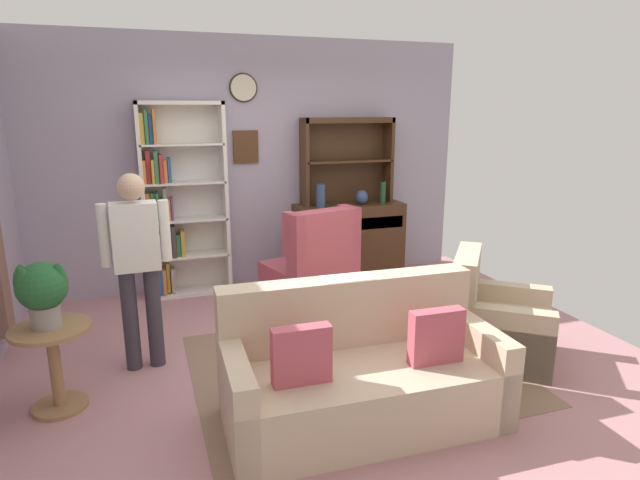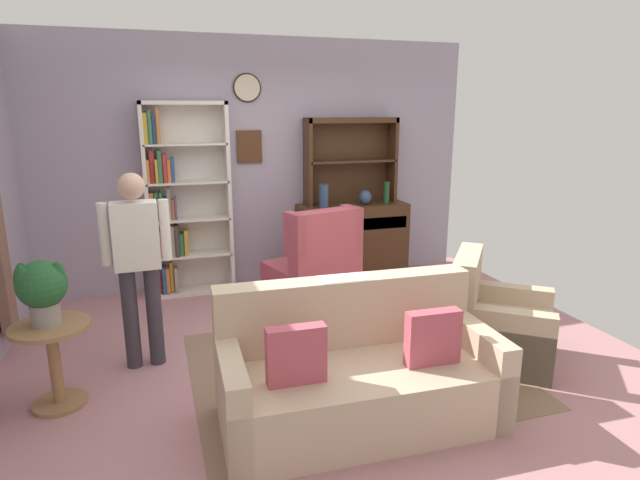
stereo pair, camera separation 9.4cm
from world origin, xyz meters
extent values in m
cube|color=#B27A7F|center=(0.00, 0.00, -0.01)|extent=(5.40, 4.60, 0.02)
cube|color=#A399AD|center=(0.00, 2.13, 1.40)|extent=(5.00, 0.06, 2.80)
cylinder|color=beige|center=(-0.14, 2.08, 2.24)|extent=(0.28, 0.03, 0.28)
torus|color=#382314|center=(-0.14, 2.08, 2.24)|extent=(0.31, 0.02, 0.31)
cube|color=#4C2D19|center=(-0.14, 2.08, 1.60)|extent=(0.28, 0.03, 0.36)
cube|color=#846651|center=(0.20, -0.30, 0.00)|extent=(2.48, 2.06, 0.01)
cube|color=silver|center=(-1.28, 1.93, 1.05)|extent=(0.04, 0.30, 2.10)
cube|color=silver|center=(-0.42, 1.93, 1.05)|extent=(0.04, 0.30, 2.10)
cube|color=silver|center=(-0.85, 1.93, 2.08)|extent=(0.90, 0.30, 0.04)
cube|color=silver|center=(-0.85, 1.93, 0.02)|extent=(0.90, 0.30, 0.04)
cube|color=silver|center=(-0.85, 2.07, 1.05)|extent=(0.90, 0.01, 2.10)
cube|color=silver|center=(-0.85, 1.93, 0.44)|extent=(0.86, 0.30, 0.02)
cube|color=gray|center=(-1.24, 1.91, 0.17)|extent=(0.03, 0.14, 0.23)
cube|color=#B22D33|center=(-1.21, 1.91, 0.18)|extent=(0.03, 0.12, 0.25)
cube|color=#284C8C|center=(-1.16, 1.91, 0.19)|extent=(0.04, 0.20, 0.29)
cube|color=#CC7233|center=(-1.12, 1.91, 0.19)|extent=(0.04, 0.20, 0.27)
cube|color=gold|center=(-1.08, 1.91, 0.22)|extent=(0.03, 0.11, 0.34)
cube|color=gray|center=(-1.03, 1.91, 0.18)|extent=(0.04, 0.18, 0.27)
cube|color=silver|center=(-0.85, 1.93, 0.85)|extent=(0.86, 0.30, 0.02)
cube|color=#3F3833|center=(-1.24, 1.91, 0.62)|extent=(0.03, 0.17, 0.32)
cube|color=#3F3833|center=(-1.20, 1.91, 0.61)|extent=(0.04, 0.17, 0.31)
cube|color=#B22D33|center=(-1.17, 1.91, 0.60)|extent=(0.03, 0.19, 0.30)
cube|color=#723F7F|center=(-1.13, 1.91, 0.59)|extent=(0.03, 0.19, 0.27)
cube|color=#B22D33|center=(-1.09, 1.91, 0.61)|extent=(0.04, 0.18, 0.31)
cube|color=gray|center=(-1.05, 1.91, 0.62)|extent=(0.04, 0.20, 0.34)
cube|color=#3F3833|center=(-1.00, 1.91, 0.63)|extent=(0.04, 0.23, 0.34)
cube|color=#337247|center=(-0.95, 1.91, 0.58)|extent=(0.04, 0.14, 0.24)
cube|color=gold|center=(-0.90, 1.91, 0.59)|extent=(0.04, 0.17, 0.28)
cube|color=silver|center=(-0.85, 1.93, 1.25)|extent=(0.86, 0.30, 0.02)
cube|color=#CC7233|center=(-1.23, 1.91, 1.01)|extent=(0.04, 0.12, 0.30)
cube|color=#337247|center=(-1.18, 1.91, 1.01)|extent=(0.04, 0.14, 0.30)
cube|color=#337247|center=(-1.14, 1.91, 1.01)|extent=(0.03, 0.22, 0.31)
cube|color=#337247|center=(-1.10, 1.91, 0.98)|extent=(0.04, 0.15, 0.25)
cube|color=gray|center=(-1.06, 1.91, 1.03)|extent=(0.04, 0.10, 0.35)
cube|color=#CC7233|center=(-1.02, 1.91, 0.97)|extent=(0.02, 0.10, 0.22)
cube|color=#723F7F|center=(-0.99, 1.91, 0.98)|extent=(0.02, 0.13, 0.25)
cube|color=silver|center=(-0.85, 1.93, 1.66)|extent=(0.86, 0.30, 0.02)
cube|color=#CC7233|center=(-1.24, 1.91, 1.38)|extent=(0.03, 0.18, 0.24)
cube|color=#B22D33|center=(-1.20, 1.91, 1.43)|extent=(0.04, 0.11, 0.34)
cube|color=gold|center=(-1.16, 1.91, 1.39)|extent=(0.03, 0.22, 0.25)
cube|color=#337247|center=(-1.12, 1.91, 1.43)|extent=(0.04, 0.18, 0.34)
cube|color=#B22D33|center=(-1.07, 1.91, 1.41)|extent=(0.04, 0.19, 0.30)
cube|color=#CC7233|center=(-1.03, 1.91, 1.38)|extent=(0.03, 0.13, 0.24)
cube|color=#284C8C|center=(-0.99, 1.91, 1.39)|extent=(0.03, 0.11, 0.26)
cube|color=gold|center=(-1.23, 1.91, 1.82)|extent=(0.04, 0.20, 0.31)
cube|color=#337247|center=(-1.19, 1.91, 1.84)|extent=(0.03, 0.23, 0.34)
cube|color=#284C8C|center=(-1.15, 1.91, 1.81)|extent=(0.03, 0.13, 0.30)
cube|color=#CC7233|center=(-1.11, 1.91, 1.84)|extent=(0.03, 0.19, 0.35)
cube|color=#422816|center=(1.04, 1.86, 0.51)|extent=(1.30, 0.45, 0.82)
cube|color=#422816|center=(0.44, 1.69, 0.05)|extent=(0.06, 0.06, 0.10)
cube|color=#422816|center=(1.64, 1.69, 0.05)|extent=(0.06, 0.06, 0.10)
cube|color=#422816|center=(0.44, 2.04, 0.05)|extent=(0.06, 0.06, 0.10)
cube|color=#422816|center=(1.64, 2.04, 0.05)|extent=(0.06, 0.06, 0.10)
cube|color=#352012|center=(1.04, 1.64, 0.71)|extent=(1.20, 0.01, 0.14)
cube|color=#422816|center=(0.51, 1.94, 1.42)|extent=(0.04, 0.26, 1.00)
cube|color=#422816|center=(1.57, 1.94, 1.42)|extent=(0.04, 0.26, 1.00)
cube|color=#422816|center=(1.04, 1.94, 1.89)|extent=(1.10, 0.26, 0.06)
cube|color=#422816|center=(1.04, 1.94, 1.42)|extent=(1.06, 0.26, 0.02)
cube|color=#422816|center=(1.04, 2.06, 1.42)|extent=(1.10, 0.01, 1.00)
cylinder|color=#33476B|center=(0.65, 1.78, 1.05)|extent=(0.11, 0.11, 0.26)
ellipsoid|color=#33476B|center=(1.17, 1.79, 1.01)|extent=(0.15, 0.15, 0.17)
cylinder|color=#194223|center=(1.43, 1.77, 1.05)|extent=(0.07, 0.07, 0.26)
cube|color=#C6AD8E|center=(-0.01, -1.00, 0.21)|extent=(1.83, 0.91, 0.42)
cube|color=#C6AD8E|center=(0.00, -0.68, 0.66)|extent=(1.81, 0.26, 0.48)
cube|color=#C6AD8E|center=(-0.84, -0.97, 0.30)|extent=(0.17, 0.85, 0.60)
cube|color=#C6AD8E|center=(0.82, -1.03, 0.30)|extent=(0.17, 0.85, 0.60)
cube|color=#B74C5B|center=(-0.47, -1.11, 0.60)|extent=(0.36, 0.11, 0.36)
cube|color=#B74C5B|center=(0.43, -1.14, 0.60)|extent=(0.36, 0.11, 0.36)
cube|color=white|center=(0.00, -0.68, 0.90)|extent=(0.37, 0.19, 0.00)
cube|color=#C6AD8E|center=(1.43, -0.52, 0.20)|extent=(1.08, 1.07, 0.40)
cube|color=#C6AD8E|center=(1.20, -0.34, 0.64)|extent=(0.61, 0.70, 0.48)
cube|color=#C6AD8E|center=(1.25, -0.76, 0.28)|extent=(0.70, 0.59, 0.55)
cube|color=#C6AD8E|center=(1.62, -0.28, 0.28)|extent=(0.70, 0.59, 0.55)
cube|color=#B74C5B|center=(0.32, 1.23, 0.21)|extent=(0.97, 0.98, 0.42)
cube|color=#B74C5B|center=(0.40, 0.94, 0.74)|extent=(0.81, 0.40, 0.63)
cube|color=#B74C5B|center=(0.72, 1.07, 0.83)|extent=(0.17, 0.30, 0.44)
cube|color=#B74C5B|center=(0.07, 0.89, 0.83)|extent=(0.17, 0.30, 0.44)
cylinder|color=#997047|center=(-1.94, -0.17, 0.59)|extent=(0.52, 0.52, 0.03)
cylinder|color=#997047|center=(-1.94, -0.17, 0.29)|extent=(0.08, 0.08, 0.58)
cylinder|color=#997047|center=(-1.94, -0.17, 0.01)|extent=(0.36, 0.36, 0.03)
cylinder|color=gray|center=(-1.96, -0.16, 0.68)|extent=(0.19, 0.19, 0.15)
sphere|color=#235B2D|center=(-1.96, -0.16, 0.89)|extent=(0.32, 0.32, 0.32)
ellipsoid|color=#235B2D|center=(-1.85, -0.18, 0.93)|extent=(0.10, 0.06, 0.23)
ellipsoid|color=#235B2D|center=(-2.05, -0.23, 0.93)|extent=(0.10, 0.06, 0.23)
ellipsoid|color=#235B2D|center=(-2.07, -0.14, 0.93)|extent=(0.10, 0.06, 0.23)
ellipsoid|color=#235B2D|center=(-2.06, -0.20, 0.93)|extent=(0.10, 0.06, 0.23)
cylinder|color=#38333D|center=(-1.45, 0.27, 0.41)|extent=(0.12, 0.12, 0.82)
cylinder|color=#38333D|center=(-1.27, 0.28, 0.41)|extent=(0.12, 0.12, 0.82)
cube|color=silver|center=(-1.36, 0.28, 1.08)|extent=(0.35, 0.21, 0.52)
sphere|color=tan|center=(-1.36, 0.28, 1.46)|extent=(0.21, 0.21, 0.20)
cylinder|color=silver|center=(-1.58, 0.27, 1.11)|extent=(0.08, 0.08, 0.48)
cylinder|color=silver|center=(-1.14, 0.29, 1.11)|extent=(0.08, 0.08, 0.48)
cube|color=#422816|center=(0.23, -0.14, 0.40)|extent=(0.80, 0.50, 0.03)
cube|color=#422816|center=(-0.14, -0.36, 0.20)|extent=(0.05, 0.05, 0.39)
cube|color=#422816|center=(0.60, -0.36, 0.20)|extent=(0.05, 0.05, 0.39)
cube|color=#422816|center=(-0.14, 0.08, 0.20)|extent=(0.05, 0.05, 0.39)
cube|color=#422816|center=(0.60, 0.08, 0.20)|extent=(0.05, 0.05, 0.39)
cube|color=gold|center=(0.29, -0.17, 0.43)|extent=(0.18, 0.13, 0.02)
cube|color=#CC7233|center=(0.29, -0.15, 0.46)|extent=(0.17, 0.11, 0.03)
camera|label=1|loc=(-1.30, -3.85, 2.03)|focal=29.51mm
camera|label=2|loc=(-1.21, -3.88, 2.03)|focal=29.51mm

